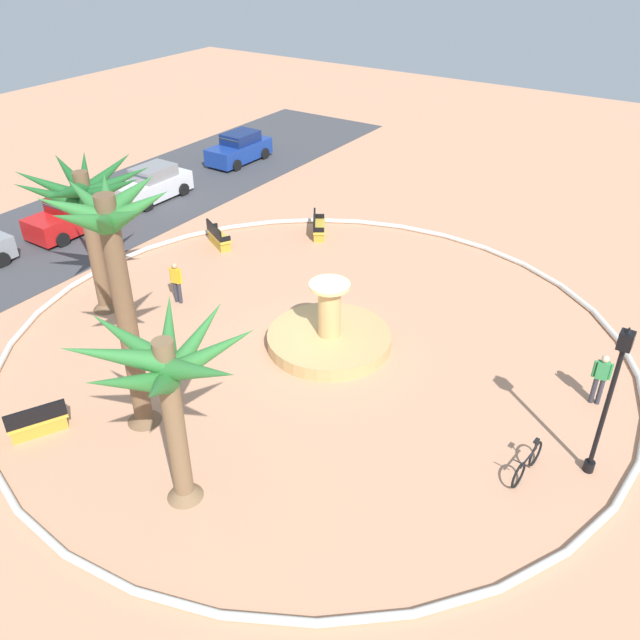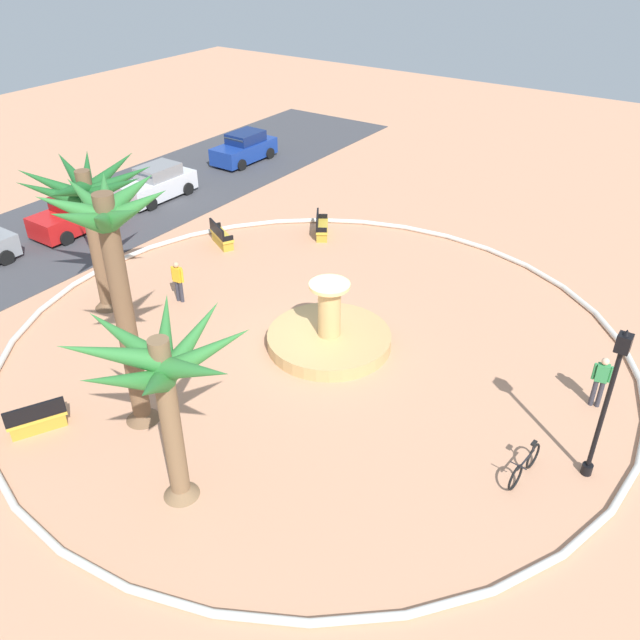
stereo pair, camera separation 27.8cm
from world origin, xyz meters
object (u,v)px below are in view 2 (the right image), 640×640
at_px(bench_north, 222,238).
at_px(person_cyclist_helmet, 601,379).
at_px(lamppost, 609,394).
at_px(bicycle_red_frame, 525,466).
at_px(palm_tree_by_curb, 162,375).
at_px(parked_car_third, 157,184).
at_px(fountain, 329,337).
at_px(bench_east, 321,228).
at_px(bench_west, 37,420).
at_px(palm_tree_mid_plaza, 114,257).
at_px(parked_car_rightmost, 244,148).
at_px(parked_car_second, 76,214).
at_px(palm_tree_near_fountain, 88,200).
at_px(person_cyclist_photo, 178,279).

distance_m(bench_north, person_cyclist_helmet, 16.44).
xyz_separation_m(lamppost, bicycle_red_frame, (-1.05, 1.32, -2.21)).
relative_size(palm_tree_by_curb, parked_car_third, 1.22).
bearing_deg(fountain, bench_east, 35.83).
distance_m(palm_tree_by_curb, bench_north, 14.75).
xyz_separation_m(bench_west, bicycle_red_frame, (5.87, -11.85, 0.04)).
bearing_deg(bench_east, lamppost, -120.66).
relative_size(palm_tree_mid_plaza, bench_east, 4.38).
bearing_deg(bench_north, palm_tree_by_curb, -142.70).
xyz_separation_m(bench_north, parked_car_rightmost, (9.09, 6.26, 0.43)).
bearing_deg(palm_tree_by_curb, parked_car_third, 47.40).
height_order(bench_east, lamppost, lamppost).
height_order(bench_east, bicycle_red_frame, bench_east).
relative_size(bench_west, parked_car_second, 0.41).
relative_size(palm_tree_near_fountain, palm_tree_mid_plaza, 0.77).
bearing_deg(parked_car_third, bench_north, -110.15).
relative_size(palm_tree_near_fountain, bench_west, 3.30).
relative_size(palm_tree_near_fountain, parked_car_second, 1.35).
height_order(lamppost, person_cyclist_helmet, lamppost).
distance_m(person_cyclist_photo, parked_car_rightmost, 15.87).
xyz_separation_m(palm_tree_near_fountain, bench_north, (6.29, 0.05, -3.82)).
distance_m(fountain, lamppost, 9.14).
relative_size(lamppost, person_cyclist_photo, 2.73).
bearing_deg(bicycle_red_frame, person_cyclist_helmet, -10.40).
bearing_deg(bicycle_red_frame, parked_car_second, 80.77).
relative_size(bench_north, parked_car_third, 0.41).
distance_m(palm_tree_by_curb, bicycle_red_frame, 9.33).
height_order(fountain, bicycle_red_frame, fountain).
bearing_deg(parked_car_second, bench_west, -133.10).
bearing_deg(palm_tree_mid_plaza, parked_car_third, 44.40).
relative_size(palm_tree_mid_plaza, parked_car_third, 1.76).
bearing_deg(bench_east, parked_car_rightmost, 57.69).
bearing_deg(bicycle_red_frame, palm_tree_mid_plaza, 111.77).
xyz_separation_m(palm_tree_mid_plaza, parked_car_rightmost, (19.05, 12.04, -4.38)).
height_order(bench_east, bench_north, same).
height_order(bicycle_red_frame, person_cyclist_photo, person_cyclist_photo).
xyz_separation_m(palm_tree_near_fountain, bicycle_red_frame, (0.24, -15.52, -3.78)).
height_order(lamppost, parked_car_third, lamppost).
bearing_deg(parked_car_second, person_cyclist_helmet, -88.95).
bearing_deg(parked_car_rightmost, bench_west, -154.59).
relative_size(palm_tree_mid_plaza, person_cyclist_photo, 4.35).
xyz_separation_m(bench_north, parked_car_third, (2.27, 6.20, 0.43)).
relative_size(bench_north, lamppost, 0.37).
bearing_deg(palm_tree_by_curb, person_cyclist_photo, 44.41).
distance_m(bench_west, bench_north, 12.49).
xyz_separation_m(bicycle_red_frame, parked_car_rightmost, (15.14, 21.83, 0.40)).
bearing_deg(person_cyclist_helmet, bench_east, 68.30).
bearing_deg(bench_west, parked_car_second, 46.90).
distance_m(palm_tree_mid_plaza, bench_north, 12.48).
relative_size(palm_tree_by_curb, parked_car_rightmost, 1.22).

